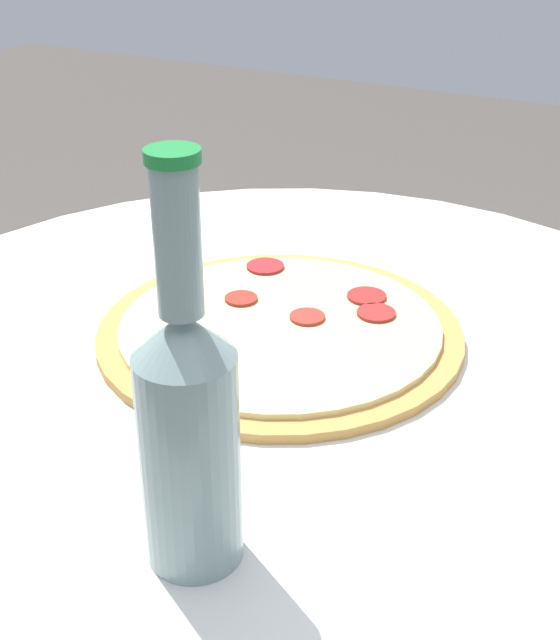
# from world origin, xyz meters

# --- Properties ---
(table) EXTENTS (0.96, 0.96, 0.73)m
(table) POSITION_xyz_m (0.00, 0.00, 0.56)
(table) COLOR silver
(table) RESTS_ON ground_plane
(pizza) EXTENTS (0.38, 0.38, 0.02)m
(pizza) POSITION_xyz_m (0.02, -0.02, 0.74)
(pizza) COLOR #C68E47
(pizza) RESTS_ON table
(beer_bottle) EXTENTS (0.07, 0.07, 0.30)m
(beer_bottle) POSITION_xyz_m (-0.07, 0.29, 0.84)
(beer_bottle) COLOR gray
(beer_bottle) RESTS_ON table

